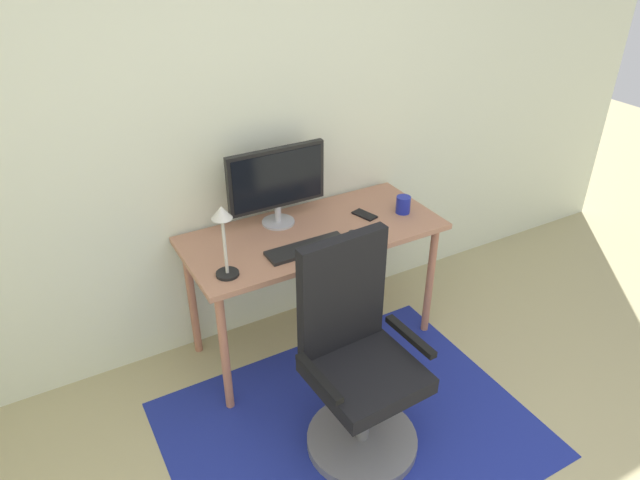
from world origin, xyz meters
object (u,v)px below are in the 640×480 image
at_px(cell_phone, 365,215).
at_px(desk_lamp, 223,230).
at_px(monitor, 277,181).
at_px(desk, 314,244).
at_px(computer_mouse, 355,235).
at_px(coffee_cup, 403,205).
at_px(office_chair, 357,372).
at_px(keyboard, 307,248).

relative_size(cell_phone, desk_lamp, 0.38).
bearing_deg(monitor, desk, -52.71).
distance_m(desk, desk_lamp, 0.67).
height_order(computer_mouse, cell_phone, computer_mouse).
xyz_separation_m(coffee_cup, office_chair, (-0.72, -0.67, -0.38)).
relative_size(computer_mouse, cell_phone, 0.74).
bearing_deg(coffee_cup, monitor, 160.88).
distance_m(desk, keyboard, 0.22).
relative_size(keyboard, computer_mouse, 4.13).
bearing_deg(keyboard, monitor, 91.28).
distance_m(computer_mouse, coffee_cup, 0.40).
bearing_deg(keyboard, cell_phone, 19.70).
distance_m(keyboard, desk_lamp, 0.50).
height_order(desk, monitor, monitor).
height_order(computer_mouse, desk_lamp, desk_lamp).
relative_size(desk, office_chair, 1.31).
relative_size(desk, computer_mouse, 13.46).
height_order(monitor, office_chair, monitor).
bearing_deg(coffee_cup, desk_lamp, -174.38).
distance_m(coffee_cup, office_chair, 1.05).
distance_m(computer_mouse, desk_lamp, 0.75).
xyz_separation_m(keyboard, desk_lamp, (-0.44, -0.02, 0.24)).
distance_m(monitor, cell_phone, 0.55).
distance_m(keyboard, coffee_cup, 0.67).
bearing_deg(computer_mouse, coffee_cup, 15.69).
height_order(desk, computer_mouse, computer_mouse).
xyz_separation_m(desk, desk_lamp, (-0.56, -0.17, 0.33)).
xyz_separation_m(desk, cell_phone, (0.33, 0.01, 0.09)).
bearing_deg(desk, cell_phone, 1.50).
relative_size(desk, monitor, 2.54).
relative_size(desk, keyboard, 3.26).
distance_m(computer_mouse, cell_phone, 0.25).
xyz_separation_m(keyboard, cell_phone, (0.45, 0.16, -0.00)).
xyz_separation_m(monitor, office_chair, (-0.05, -0.90, -0.59)).
bearing_deg(office_chair, monitor, 84.05).
relative_size(monitor, desk_lamp, 1.50).
xyz_separation_m(monitor, cell_phone, (0.46, -0.16, -0.25)).
xyz_separation_m(desk, office_chair, (-0.17, -0.73, -0.25)).
bearing_deg(office_chair, keyboard, 81.72).
bearing_deg(office_chair, desk, 73.60).
bearing_deg(desk_lamp, keyboard, 2.51).
xyz_separation_m(keyboard, coffee_cup, (0.66, 0.09, 0.04)).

